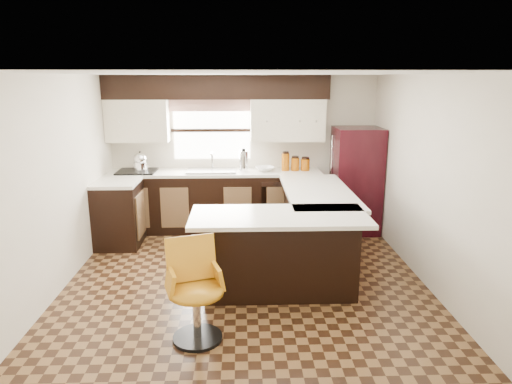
{
  "coord_description": "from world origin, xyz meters",
  "views": [
    {
      "loc": [
        -0.05,
        -5.07,
        2.35
      ],
      "look_at": [
        0.14,
        0.45,
        0.97
      ],
      "focal_mm": 32.0,
      "sensor_mm": 36.0,
      "label": 1
    }
  ],
  "objects_px": {
    "peninsula_return": "(280,255)",
    "refrigerator": "(356,180)",
    "peninsula_long": "(313,227)",
    "bar_chair": "(196,293)"
  },
  "relations": [
    {
      "from": "peninsula_return",
      "to": "refrigerator",
      "type": "height_order",
      "value": "refrigerator"
    },
    {
      "from": "peninsula_long",
      "to": "refrigerator",
      "type": "xyz_separation_m",
      "value": [
        0.83,
        1.13,
        0.36
      ]
    },
    {
      "from": "peninsula_long",
      "to": "bar_chair",
      "type": "bearing_deg",
      "value": -125.59
    },
    {
      "from": "peninsula_long",
      "to": "refrigerator",
      "type": "bearing_deg",
      "value": 53.77
    },
    {
      "from": "peninsula_long",
      "to": "bar_chair",
      "type": "height_order",
      "value": "bar_chair"
    },
    {
      "from": "peninsula_return",
      "to": "refrigerator",
      "type": "xyz_separation_m",
      "value": [
        1.36,
        2.11,
        0.36
      ]
    },
    {
      "from": "refrigerator",
      "to": "bar_chair",
      "type": "height_order",
      "value": "refrigerator"
    },
    {
      "from": "peninsula_return",
      "to": "refrigerator",
      "type": "relative_size",
      "value": 1.01
    },
    {
      "from": "peninsula_long",
      "to": "peninsula_return",
      "type": "bearing_deg",
      "value": -118.3
    },
    {
      "from": "peninsula_return",
      "to": "peninsula_long",
      "type": "bearing_deg",
      "value": 61.7
    }
  ]
}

